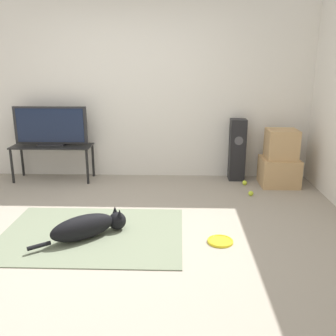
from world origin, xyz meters
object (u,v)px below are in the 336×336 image
Objects in this scene: tennis_ball_by_boxes at (245,183)px; tennis_ball_near_speaker at (251,193)px; dog at (89,226)px; cardboard_box_upper at (282,144)px; tv_stand at (52,150)px; floor_speaker at (237,150)px; cardboard_box_lower at (279,172)px; tv at (51,127)px; frisbee at (220,241)px.

tennis_ball_by_boxes is 1.00× the size of tennis_ball_near_speaker.
dog reaches higher than tennis_ball_near_speaker.
tv_stand is at bearing 177.49° from cardboard_box_upper.
tennis_ball_by_boxes is at bearing -71.83° from floor_speaker.
cardboard_box_lower is 3.24m from tv_stand.
tv_stand is 1.09× the size of tv.
dog is 12.47× the size of tennis_ball_near_speaker.
cardboard_box_upper is 6.19× the size of tennis_ball_by_boxes.
tv_stand is 17.18× the size of tennis_ball_by_boxes.
cardboard_box_upper reaches higher than tennis_ball_by_boxes.
frisbee is 2.11m from floor_speaker.
cardboard_box_lower is 0.67m from tennis_ball_near_speaker.
floor_speaker is (1.71, 1.97, 0.32)m from dog.
tv is 2.93m from tennis_ball_near_speaker.
tennis_ball_near_speaker is (1.81, 1.27, -0.09)m from dog.
tennis_ball_by_boxes is (2.76, -0.17, -0.75)m from tv.
floor_speaker reaches higher than tennis_ball_by_boxes.
dog is 2.02× the size of cardboard_box_upper.
tv reaches higher than frisbee.
cardboard_box_upper is (2.28, 1.73, 0.46)m from dog.
tv is at bearing -177.88° from floor_speaker.
tv is at bearing 176.48° from tennis_ball_by_boxes.
dog is at bearing -145.03° from tennis_ball_near_speaker.
cardboard_box_lower is at bearing 37.25° from dog.
floor_speaker is at bearing 2.12° from tv.
tv_stand is at bearing 176.54° from tennis_ball_by_boxes.
frisbee is at bearing -102.06° from floor_speaker.
tennis_ball_near_speaker is at bearing -12.38° from tv_stand.
frisbee is 2.11m from cardboard_box_upper.
dog is at bearing -63.02° from tv_stand.
cardboard_box_lower reaches higher than frisbee.
tennis_ball_by_boxes is (2.76, -0.17, -0.42)m from tv_stand.
floor_speaker is at bearing 108.17° from tennis_ball_by_boxes.
tennis_ball_by_boxes is at bearing -176.94° from cardboard_box_upper.
floor_speaker is 13.49× the size of tennis_ball_by_boxes.
dog is 0.92× the size of floor_speaker.
tv_stand reaches higher than cardboard_box_lower.
dog is at bearing -142.75° from cardboard_box_lower.
dog is 12.47× the size of tennis_ball_by_boxes.
floor_speaker is at bearing 156.67° from cardboard_box_upper.
tv_stand is 17.18× the size of tennis_ball_near_speaker.
cardboard_box_lower is at bearing 44.99° from tennis_ball_near_speaker.
floor_speaker reaches higher than dog.
tennis_ball_near_speaker is (0.01, -0.44, 0.00)m from tennis_ball_by_boxes.
cardboard_box_upper is 0.46× the size of floor_speaker.
tv is at bearing 177.39° from cardboard_box_lower.
floor_speaker reaches higher than frisbee.
tennis_ball_near_speaker is (-0.46, -0.46, -0.16)m from cardboard_box_lower.
dog is 3.29× the size of frisbee.
dog is 1.60× the size of cardboard_box_lower.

